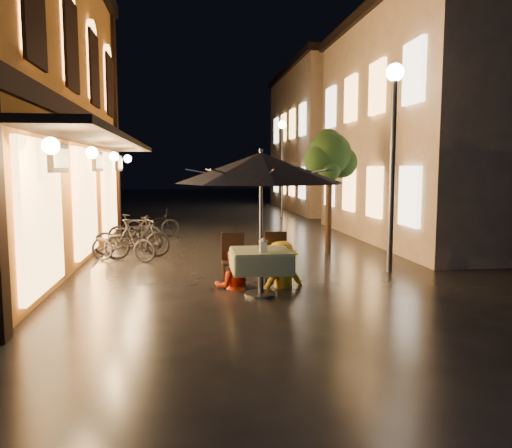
{
  "coord_description": "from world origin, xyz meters",
  "views": [
    {
      "loc": [
        -1.14,
        -7.74,
        2.14
      ],
      "look_at": [
        0.07,
        1.05,
        1.15
      ],
      "focal_mm": 35.0,
      "sensor_mm": 36.0,
      "label": 1
    }
  ],
  "objects": [
    {
      "name": "bicycle_2",
      "position": [
        -2.63,
        4.98,
        0.45
      ],
      "size": [
        1.8,
        0.96,
        0.9
      ],
      "primitive_type": "imported",
      "rotation": [
        0.0,
        0.0,
        1.79
      ],
      "color": "black",
      "rests_on": "ground"
    },
    {
      "name": "bicycle_3",
      "position": [
        -2.61,
        6.28,
        0.44
      ],
      "size": [
        1.51,
        0.54,
        0.89
      ],
      "primitive_type": "imported",
      "rotation": [
        0.0,
        0.0,
        1.49
      ],
      "color": "black",
      "rests_on": "ground"
    },
    {
      "name": "bicycle_4",
      "position": [
        -2.25,
        8.0,
        0.44
      ],
      "size": [
        1.69,
        0.65,
        0.88
      ],
      "primitive_type": "imported",
      "rotation": [
        0.0,
        0.0,
        1.61
      ],
      "color": "black",
      "rests_on": "ground"
    },
    {
      "name": "street_tree",
      "position": [
        2.41,
        4.51,
        2.42
      ],
      "size": [
        1.43,
        1.2,
        3.15
      ],
      "color": "black",
      "rests_on": "ground"
    },
    {
      "name": "streetlamp_far",
      "position": [
        3.0,
        14.0,
        2.92
      ],
      "size": [
        0.36,
        0.36,
        4.23
      ],
      "color": "#59595E",
      "rests_on": "ground"
    },
    {
      "name": "ground",
      "position": [
        0.0,
        0.0,
        0.0
      ],
      "size": [
        90.0,
        90.0,
        0.0
      ],
      "primitive_type": "plane",
      "color": "black",
      "rests_on": "ground"
    },
    {
      "name": "bicycle_1",
      "position": [
        -2.34,
        4.29,
        0.48
      ],
      "size": [
        1.65,
        0.93,
        0.95
      ],
      "primitive_type": "imported",
      "rotation": [
        0.0,
        0.0,
        1.89
      ],
      "color": "black",
      "rests_on": "ground"
    },
    {
      "name": "cafe_table",
      "position": [
        0.07,
        0.45,
        0.59
      ],
      "size": [
        0.99,
        0.99,
        0.78
      ],
      "color": "#59595E",
      "rests_on": "ground"
    },
    {
      "name": "bicycle_0",
      "position": [
        -2.63,
        3.92,
        0.42
      ],
      "size": [
        1.7,
        1.06,
        0.84
      ],
      "primitive_type": "imported",
      "rotation": [
        0.0,
        0.0,
        1.23
      ],
      "color": "black",
      "rests_on": "ground"
    },
    {
      "name": "east_building_far",
      "position": [
        7.49,
        18.0,
        3.66
      ],
      "size": [
        7.3,
        10.3,
        7.3
      ],
      "color": "#B8A68E",
      "rests_on": "ground"
    },
    {
      "name": "patio_umbrella",
      "position": [
        0.07,
        0.45,
        2.15
      ],
      "size": [
        2.83,
        2.83,
        2.46
      ],
      "color": "#59595E",
      "rests_on": "ground"
    },
    {
      "name": "east_building_near",
      "position": [
        7.49,
        6.5,
        3.41
      ],
      "size": [
        7.3,
        9.3,
        6.8
      ],
      "color": "#B8A68E",
      "rests_on": "ground"
    },
    {
      "name": "cafe_chair_right",
      "position": [
        0.47,
        1.19,
        0.54
      ],
      "size": [
        0.42,
        0.42,
        0.97
      ],
      "color": "black",
      "rests_on": "ground"
    },
    {
      "name": "streetlamp_near",
      "position": [
        3.0,
        2.0,
        2.92
      ],
      "size": [
        0.36,
        0.36,
        4.23
      ],
      "color": "#59595E",
      "rests_on": "ground"
    },
    {
      "name": "table_lantern",
      "position": [
        0.07,
        0.19,
        0.92
      ],
      "size": [
        0.16,
        0.16,
        0.25
      ],
      "color": "white",
      "rests_on": "cafe_table"
    },
    {
      "name": "person_orange",
      "position": [
        -0.36,
        1.04,
        0.68
      ],
      "size": [
        0.66,
        0.52,
        1.35
      ],
      "primitive_type": "imported",
      "rotation": [
        0.0,
        0.0,
        3.14
      ],
      "color": "red",
      "rests_on": "ground"
    },
    {
      "name": "cafe_chair_left",
      "position": [
        -0.33,
        1.19,
        0.54
      ],
      "size": [
        0.42,
        0.42,
        0.97
      ],
      "color": "black",
      "rests_on": "ground"
    },
    {
      "name": "person_yellow",
      "position": [
        0.53,
        1.01,
        0.81
      ],
      "size": [
        1.18,
        0.89,
        1.63
      ],
      "primitive_type": "imported",
      "rotation": [
        0.0,
        0.0,
        3.45
      ],
      "color": "yellow",
      "rests_on": "ground"
    }
  ]
}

